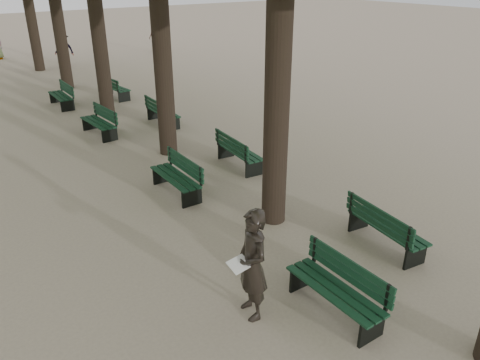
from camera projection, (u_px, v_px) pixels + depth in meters
ground at (318, 322)px, 7.39m from camera, size 120.00×120.00×0.00m
bench_left_0 at (334, 299)px, 7.50m from camera, size 0.59×1.81×0.92m
bench_left_1 at (176, 183)px, 11.47m from camera, size 0.60×1.81×0.92m
bench_left_2 at (99, 127)px, 15.45m from camera, size 0.69×1.83×0.92m
bench_left_3 at (62, 100)px, 18.61m from camera, size 0.58×1.80×0.92m
bench_right_0 at (386, 234)px, 9.29m from camera, size 0.80×1.86×0.92m
bench_right_1 at (240, 157)px, 13.04m from camera, size 0.73×1.84×0.92m
bench_right_2 at (163, 117)px, 16.52m from camera, size 0.63×1.82×0.92m
bench_right_3 at (115, 92)px, 19.84m from camera, size 0.74×1.85×0.92m
man_with_map at (252, 265)px, 7.20m from camera, size 0.69×0.81×1.88m
pedestrian_b at (64, 49)px, 26.17m from camera, size 1.04×1.10×1.79m
pedestrian_c at (158, 38)px, 30.06m from camera, size 1.14×0.66×1.84m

